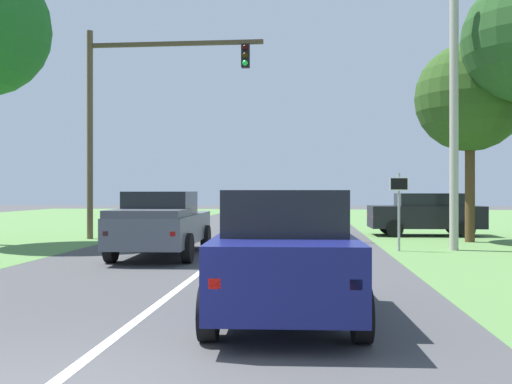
% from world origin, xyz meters
% --- Properties ---
extents(ground_plane, '(120.00, 120.00, 0.00)m').
position_xyz_m(ground_plane, '(0.00, 9.45, 0.00)').
color(ground_plane, '#424244').
extents(red_suv_near, '(2.32, 4.51, 1.93)m').
position_xyz_m(red_suv_near, '(2.17, 3.98, 1.01)').
color(red_suv_near, navy).
rests_on(red_suv_near, ground_plane).
extents(pickup_truck_lead, '(2.47, 5.64, 1.90)m').
position_xyz_m(pickup_truck_lead, '(-1.75, 11.69, 0.97)').
color(pickup_truck_lead, '#4C515B').
rests_on(pickup_truck_lead, ground_plane).
extents(traffic_light, '(7.09, 0.40, 8.34)m').
position_xyz_m(traffic_light, '(-4.44, 17.30, 5.44)').
color(traffic_light, brown).
rests_on(traffic_light, ground_plane).
extents(keep_moving_sign, '(0.60, 0.09, 2.50)m').
position_xyz_m(keep_moving_sign, '(5.43, 13.71, 1.60)').
color(keep_moving_sign, gray).
rests_on(keep_moving_sign, ground_plane).
extents(oak_tree_right, '(4.07, 4.07, 7.48)m').
position_xyz_m(oak_tree_right, '(8.61, 17.22, 5.42)').
color(oak_tree_right, '#4C351E').
rests_on(oak_tree_right, ground_plane).
extents(crossing_suv_far, '(4.75, 2.26, 1.82)m').
position_xyz_m(crossing_suv_far, '(7.62, 20.19, 0.96)').
color(crossing_suv_far, black).
rests_on(crossing_suv_far, ground_plane).
extents(utility_pole_right, '(0.28, 0.28, 8.81)m').
position_xyz_m(utility_pole_right, '(7.25, 14.15, 4.40)').
color(utility_pole_right, '#9E998E').
rests_on(utility_pole_right, ground_plane).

